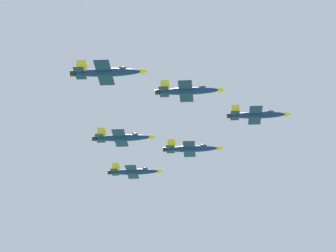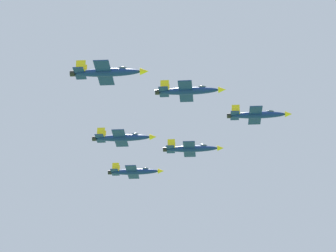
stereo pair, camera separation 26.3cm
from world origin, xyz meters
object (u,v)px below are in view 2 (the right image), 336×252
jet_lead (258,115)px  jet_right_wingman (189,91)px  jet_left_outer (135,171)px  jet_left_wingman (192,149)px  jet_right_outer (108,72)px  jet_slot_rear (123,138)px

jet_lead → jet_right_wingman: 23.84m
jet_right_wingman → jet_left_outer: size_ratio=1.02×
jet_lead → jet_left_wingman: bearing=139.9°
jet_lead → jet_left_wingman: jet_lead is taller
jet_lead → jet_right_outer: bearing=-139.3°
jet_right_wingman → jet_slot_rear: bearing=140.8°
jet_left_outer → jet_right_outer: 61.75m
jet_left_wingman → jet_right_outer: size_ratio=0.98×
jet_right_wingman → jet_left_outer: jet_right_wingman is taller
jet_right_wingman → jet_right_outer: size_ratio=0.99×
jet_right_outer → jet_left_outer: bearing=90.1°
jet_right_wingman → jet_right_outer: jet_right_wingman is taller
jet_left_wingman → jet_slot_rear: 24.07m
jet_right_wingman → jet_right_outer: 24.06m
jet_left_wingman → jet_right_outer: (-47.28, -15.43, -1.72)m
jet_lead → jet_left_outer: 47.73m
jet_right_wingman → jet_lead: bearing=41.5°
jet_left_wingman → jet_left_outer: jet_left_wingman is taller
jet_left_outer → jet_lead: bearing=-39.7°
jet_left_wingman → jet_left_outer: 23.83m
jet_right_outer → jet_left_wingman: bearing=68.7°
jet_lead → jet_left_outer: bearing=139.9°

